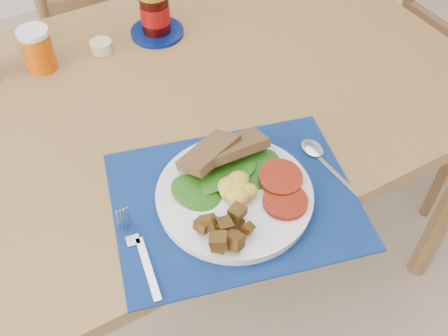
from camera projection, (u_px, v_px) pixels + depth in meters
name	position (u px, v px, depth m)	size (l,w,h in m)	color
ground	(223.00, 310.00, 1.66)	(4.00, 4.00, 0.00)	gray
table	(181.00, 118.00, 1.27)	(1.40, 0.90, 0.75)	brown
chair_far	(109.00, 22.00, 1.70)	(0.50, 0.48, 1.15)	#52391D
placemat	(234.00, 200.00, 1.00)	(0.46, 0.36, 0.00)	black
breakfast_plate	(233.00, 195.00, 0.98)	(0.29, 0.29, 0.07)	silver
fork	(138.00, 250.00, 0.92)	(0.03, 0.19, 0.00)	#B2B5BA
spoon	(320.00, 158.00, 1.06)	(0.04, 0.17, 0.00)	#B2B5BA
juice_glass	(38.00, 50.00, 1.23)	(0.07, 0.07, 0.10)	#C64905
ramekin	(101.00, 46.00, 1.30)	(0.05, 0.05, 0.03)	beige
jam_on_saucer	(155.00, 15.00, 1.32)	(0.14, 0.14, 0.12)	#051451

